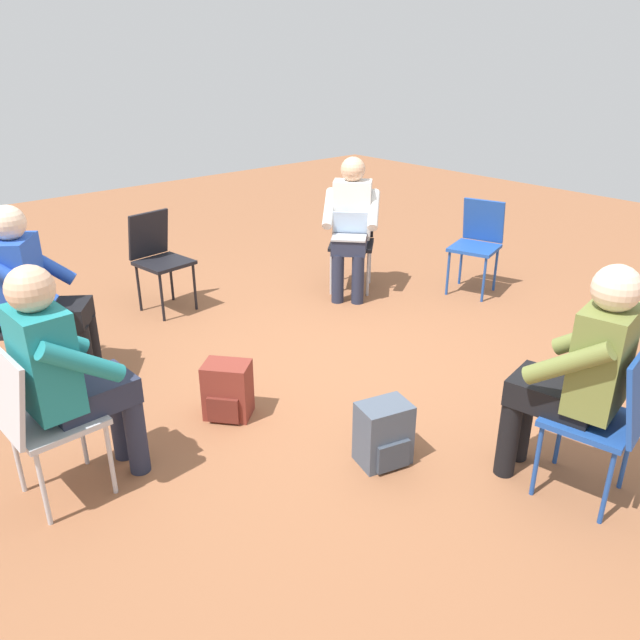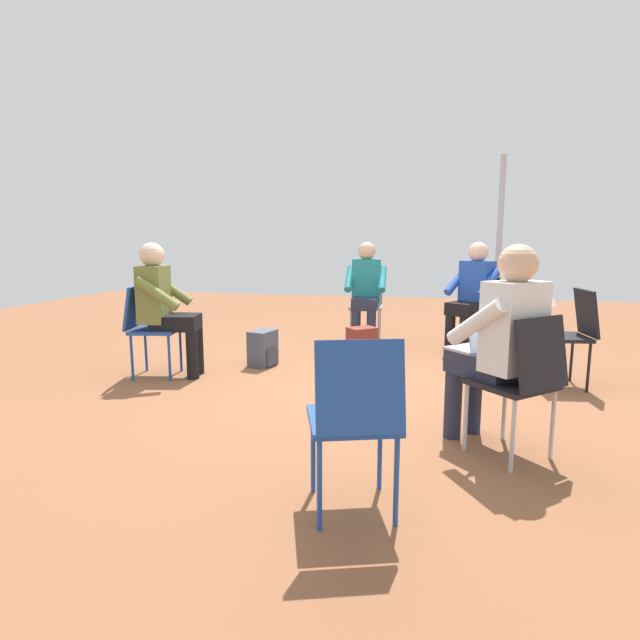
{
  "view_description": "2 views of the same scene",
  "coord_description": "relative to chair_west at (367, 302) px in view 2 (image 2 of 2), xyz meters",
  "views": [
    {
      "loc": [
        -2.65,
        -2.86,
        2.12
      ],
      "look_at": [
        -0.26,
        -0.13,
        0.53
      ],
      "focal_mm": 35.0,
      "sensor_mm": 36.0,
      "label": 1
    },
    {
      "loc": [
        4.23,
        0.63,
        1.26
      ],
      "look_at": [
        0.14,
        -0.2,
        0.59
      ],
      "focal_mm": 28.0,
      "sensor_mm": 36.0,
      "label": 2
    }
  ],
  "objects": [
    {
      "name": "ground_plane",
      "position": [
        1.98,
        0.04,
        -0.5
      ],
      "size": [
        14.0,
        14.0,
        0.0
      ],
      "primitive_type": "plane",
      "color": "brown"
    },
    {
      "name": "chair_west",
      "position": [
        0.0,
        0.0,
        0.0
      ],
      "size": [
        0.45,
        0.41,
        0.85
      ],
      "rotation": [
        0.0,
        0.0,
        -1.53
      ],
      "color": "#B7B7BC",
      "rests_on": "ground"
    },
    {
      "name": "chair_south",
      "position": [
        2.07,
        -1.8,
        0.0
      ],
      "size": [
        0.46,
        0.5,
        0.85
      ],
      "rotation": [
        0.0,
        0.0,
        0.18
      ],
      "color": "#1E4799",
      "rests_on": "ground"
    },
    {
      "name": "chair_east",
      "position": [
        4.09,
        0.4,
        0.0
      ],
      "size": [
        0.53,
        0.5,
        0.85
      ],
      "rotation": [
        0.0,
        0.0,
        1.87
      ],
      "color": "#1E4799",
      "rests_on": "ground"
    },
    {
      "name": "chair_north",
      "position": [
        1.66,
        1.94,
        0.0
      ],
      "size": [
        0.45,
        0.48,
        0.85
      ],
      "rotation": [
        0.0,
        0.0,
        -3.02
      ],
      "color": "black",
      "rests_on": "ground"
    },
    {
      "name": "chair_northeast",
      "position": [
        3.3,
        1.25,
        0.0
      ],
      "size": [
        0.59,
        0.58,
        0.85
      ],
      "rotation": [
        0.0,
        0.0,
        2.3
      ],
      "color": "black",
      "rests_on": "ground"
    },
    {
      "name": "chair_northwest",
      "position": [
        0.3,
        1.32,
        0.0
      ],
      "size": [
        0.58,
        0.57,
        0.85
      ],
      "rotation": [
        0.0,
        0.0,
        -2.21
      ],
      "color": "black",
      "rests_on": "ground"
    },
    {
      "name": "person_with_laptop",
      "position": [
        3.17,
        1.13,
        0.2
      ],
      "size": [
        0.64,
        0.63,
        1.24
      ],
      "rotation": [
        0.0,
        0.0,
        2.3
      ],
      "color": "#23283D",
      "rests_on": "ground"
    },
    {
      "name": "person_in_blue",
      "position": [
        0.43,
        1.23,
        0.2
      ],
      "size": [
        0.63,
        0.63,
        1.24
      ],
      "rotation": [
        0.0,
        0.0,
        -2.21
      ],
      "color": "black",
      "rests_on": "ground"
    },
    {
      "name": "person_in_olive",
      "position": [
        2.04,
        -1.64,
        0.2
      ],
      "size": [
        0.55,
        0.56,
        1.24
      ],
      "rotation": [
        0.0,
        0.0,
        0.18
      ],
      "color": "black",
      "rests_on": "ground"
    },
    {
      "name": "person_in_teal",
      "position": [
        0.17,
        0.01,
        0.2
      ],
      "size": [
        0.53,
        0.5,
        1.24
      ],
      "rotation": [
        0.0,
        0.0,
        -1.53
      ],
      "color": "#23283D",
      "rests_on": "ground"
    },
    {
      "name": "backpack_near_laptop_user",
      "position": [
        1.11,
        0.08,
        -0.34
      ],
      "size": [
        0.33,
        0.34,
        0.36
      ],
      "rotation": [
        0.0,
        0.0,
        2.26
      ],
      "color": "maroon",
      "rests_on": "ground"
    },
    {
      "name": "backpack_by_empty_chair",
      "position": [
        1.49,
        -0.88,
        -0.34
      ],
      "size": [
        0.32,
        0.29,
        0.36
      ],
      "rotation": [
        0.0,
        0.0,
        2.87
      ],
      "color": "#475160",
      "rests_on": "ground"
    },
    {
      "name": "tent_pole_far",
      "position": [
        -0.32,
        1.59,
        0.64
      ],
      "size": [
        0.07,
        0.07,
        2.28
      ],
      "primitive_type": "cylinder",
      "color": "#B2B2B7",
      "rests_on": "ground"
    }
  ]
}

